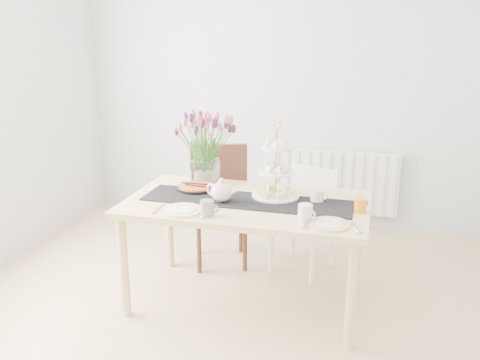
% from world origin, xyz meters
% --- Properties ---
extents(room_shell, '(4.50, 4.50, 4.50)m').
position_xyz_m(room_shell, '(0.00, 0.00, 1.30)').
color(room_shell, tan).
rests_on(room_shell, ground).
extents(radiator, '(1.20, 0.08, 0.60)m').
position_xyz_m(radiator, '(0.50, 2.19, 0.45)').
color(radiator, white).
rests_on(radiator, room_shell).
extents(dining_table, '(1.60, 0.90, 0.75)m').
position_xyz_m(dining_table, '(0.05, 0.57, 0.67)').
color(dining_table, '#D7B573').
rests_on(dining_table, ground).
extents(chair_brown, '(0.60, 0.60, 0.95)m').
position_xyz_m(chair_brown, '(-0.34, 1.22, 0.55)').
color(chair_brown, '#3C1F15').
rests_on(chair_brown, ground).
extents(chair_white, '(0.51, 0.51, 0.80)m').
position_xyz_m(chair_white, '(0.38, 1.24, 0.46)').
color(chair_white, white).
rests_on(chair_white, ground).
extents(table_runner, '(1.40, 0.35, 0.01)m').
position_xyz_m(table_runner, '(0.05, 0.57, 0.75)').
color(table_runner, black).
rests_on(table_runner, dining_table).
extents(tulip_vase, '(0.64, 0.64, 0.54)m').
position_xyz_m(tulip_vase, '(-0.35, 0.91, 1.10)').
color(tulip_vase, silver).
rests_on(tulip_vase, dining_table).
extents(cake_stand, '(0.32, 0.32, 0.47)m').
position_xyz_m(cake_stand, '(0.22, 0.69, 0.89)').
color(cake_stand, gold).
rests_on(cake_stand, dining_table).
extents(teapot, '(0.29, 0.26, 0.16)m').
position_xyz_m(teapot, '(-0.10, 0.50, 0.82)').
color(teapot, white).
rests_on(teapot, dining_table).
extents(cream_jug, '(0.10, 0.10, 0.09)m').
position_xyz_m(cream_jug, '(0.51, 0.68, 0.79)').
color(cream_jug, white).
rests_on(cream_jug, dining_table).
extents(tart_tin, '(0.28, 0.28, 0.03)m').
position_xyz_m(tart_tin, '(-0.35, 0.71, 0.77)').
color(tart_tin, black).
rests_on(tart_tin, dining_table).
extents(mug_grey, '(0.09, 0.09, 0.10)m').
position_xyz_m(mug_grey, '(-0.11, 0.24, 0.80)').
color(mug_grey, gray).
rests_on(mug_grey, dining_table).
extents(mug_white, '(0.12, 0.12, 0.10)m').
position_xyz_m(mug_white, '(0.48, 0.31, 0.80)').
color(mug_white, silver).
rests_on(mug_white, dining_table).
extents(mug_orange, '(0.11, 0.11, 0.09)m').
position_xyz_m(mug_orange, '(0.79, 0.55, 0.80)').
color(mug_orange, orange).
rests_on(mug_orange, dining_table).
extents(plate_left, '(0.32, 0.32, 0.01)m').
position_xyz_m(plate_left, '(-0.29, 0.27, 0.76)').
color(plate_left, white).
rests_on(plate_left, dining_table).
extents(plate_right, '(0.31, 0.31, 0.01)m').
position_xyz_m(plate_right, '(0.63, 0.28, 0.76)').
color(plate_right, silver).
rests_on(plate_right, dining_table).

